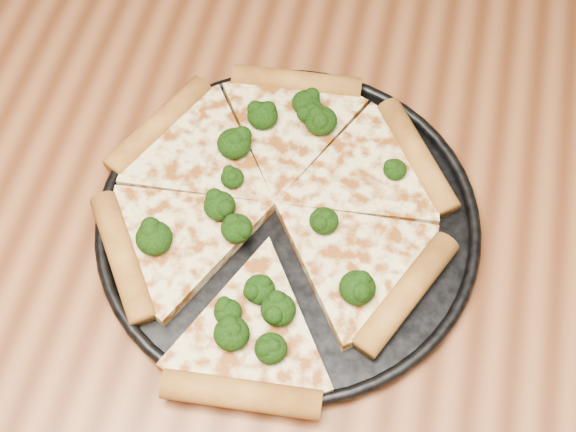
# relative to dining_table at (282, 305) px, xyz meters

# --- Properties ---
(dining_table) EXTENTS (1.20, 0.90, 0.75)m
(dining_table) POSITION_rel_dining_table_xyz_m (0.00, 0.00, 0.00)
(dining_table) COLOR brown
(dining_table) RESTS_ON ground
(pizza_pan) EXTENTS (0.33, 0.33, 0.02)m
(pizza_pan) POSITION_rel_dining_table_xyz_m (-0.00, 0.04, 0.10)
(pizza_pan) COLOR black
(pizza_pan) RESTS_ON dining_table
(pizza) EXTENTS (0.32, 0.34, 0.02)m
(pizza) POSITION_rel_dining_table_xyz_m (-0.02, 0.04, 0.11)
(pizza) COLOR #DCC686
(pizza) RESTS_ON pizza_pan
(broccoli_florets) EXTENTS (0.21, 0.27, 0.02)m
(broccoli_florets) POSITION_rel_dining_table_xyz_m (-0.02, 0.03, 0.12)
(broccoli_florets) COLOR black
(broccoli_florets) RESTS_ON pizza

